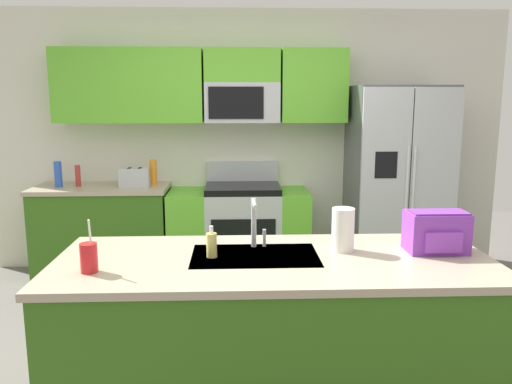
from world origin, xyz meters
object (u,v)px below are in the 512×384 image
bottle_orange (153,173)px  paper_towel_roll (343,230)px  pepper_mill (78,176)px  backpack (437,231)px  toaster (135,177)px  sink_faucet (255,219)px  refrigerator (397,183)px  drink_cup_red (89,257)px  soap_dispenser (212,245)px  range_oven (239,231)px  bottle_blue (58,174)px

bottle_orange → paper_towel_roll: bearing=-58.2°
pepper_mill → backpack: size_ratio=0.63×
toaster → backpack: (2.06, -2.19, 0.03)m
bottle_orange → sink_faucet: 2.34m
bottle_orange → backpack: bottle_orange is taller
refrigerator → drink_cup_red: 3.34m
toaster → soap_dispenser: size_ratio=1.65×
soap_dispenser → paper_towel_roll: (0.72, 0.09, 0.05)m
range_oven → toaster: (-0.99, -0.05, 0.55)m
range_oven → pepper_mill: bearing=-179.9°
range_oven → paper_towel_roll: bearing=-75.8°
refrigerator → sink_faucet: bearing=-125.2°
drink_cup_red → backpack: bearing=8.5°
drink_cup_red → paper_towel_roll: drink_cup_red is taller
bottle_blue → paper_towel_roll: bearing=-43.8°
range_oven → toaster: 1.13m
range_oven → bottle_orange: (-0.83, 0.02, 0.58)m
bottle_blue → bottle_orange: 0.89m
sink_faucet → refrigerator: bearing=54.8°
refrigerator → bottle_blue: refrigerator is taller
pepper_mill → paper_towel_roll: bearing=-46.5°
bottle_orange → sink_faucet: bearing=-67.4°
bottle_orange → drink_cup_red: drink_cup_red is taller
toaster → pepper_mill: size_ratio=1.38×
bottle_orange → backpack: size_ratio=0.77×
soap_dispenser → paper_towel_roll: paper_towel_roll is taller
bottle_orange → paper_towel_roll: (1.39, -2.24, -0.00)m
range_oven → sink_faucet: 2.23m
sink_faucet → backpack: 1.00m
refrigerator → sink_faucet: (-1.46, -2.07, 0.14)m
pepper_mill → soap_dispenser: size_ratio=1.19×
sink_faucet → bottle_orange: bearing=112.6°
refrigerator → sink_faucet: refrigerator is taller
range_oven → soap_dispenser: range_oven is taller
range_oven → soap_dispenser: 2.36m
toaster → range_oven: bearing=3.0°
bottle_orange → refrigerator: bearing=-2.4°
toaster → soap_dispenser: (0.83, -2.25, -0.02)m
drink_cup_red → backpack: drink_cup_red is taller
sink_faucet → soap_dispenser: sink_faucet is taller
refrigerator → bottle_blue: size_ratio=7.60×
bottle_blue → bottle_orange: (0.89, 0.06, 0.00)m
drink_cup_red → soap_dispenser: drink_cup_red is taller
refrigerator → toaster: 2.52m
bottle_orange → drink_cup_red: bearing=-88.1°
drink_cup_red → backpack: 1.83m
bottle_blue → backpack: size_ratio=0.76×
paper_towel_roll → backpack: size_ratio=0.75×
pepper_mill → sink_faucet: size_ratio=0.72×
range_oven → soap_dispenser: (-0.16, -2.30, 0.53)m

